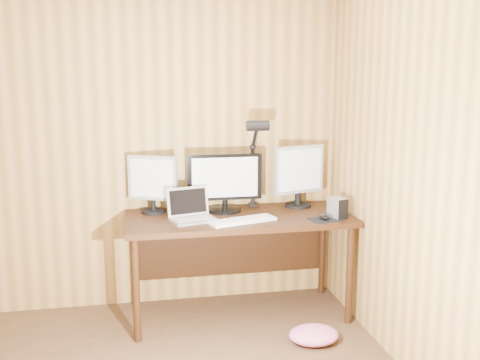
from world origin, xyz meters
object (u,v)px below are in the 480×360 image
object	(u,v)px
monitor_center	(225,182)
desk_lamp	(255,151)
desk	(237,229)
phone	(235,220)
keyboard	(243,220)
mouse	(325,217)
monitor_right	(299,174)
hard_drive	(338,208)
speaker	(298,200)
monitor_left	(153,183)
laptop	(191,212)

from	to	relation	value
monitor_center	desk_lamp	size ratio (longest dim) A/B	0.77
desk	phone	world-z (taller)	phone
keyboard	mouse	world-z (taller)	mouse
monitor_right	desk_lamp	xyz separation A→B (m)	(-0.34, -0.01, 0.19)
desk	monitor_right	bearing A→B (deg)	13.19
hard_drive	speaker	world-z (taller)	hard_drive
monitor_center	keyboard	xyz separation A→B (m)	(0.07, -0.31, -0.21)
desk_lamp	monitor_center	bearing A→B (deg)	-171.80
monitor_center	phone	world-z (taller)	monitor_center
desk	monitor_left	xyz separation A→B (m)	(-0.60, 0.13, 0.35)
monitor_center	laptop	xyz separation A→B (m)	(-0.27, -0.18, -0.17)
monitor_left	speaker	world-z (taller)	monitor_left
monitor_left	mouse	bearing A→B (deg)	5.17
laptop	monitor_right	bearing A→B (deg)	-0.10
monitor_left	mouse	distance (m)	1.26
monitor_left	hard_drive	world-z (taller)	monitor_left
phone	laptop	bearing A→B (deg)	155.34
hard_drive	desk_lamp	bearing A→B (deg)	125.66
monitor_right	mouse	xyz separation A→B (m)	(0.07, -0.41, -0.23)
phone	desk_lamp	size ratio (longest dim) A/B	0.16
phone	speaker	world-z (taller)	speaker
desk	desk_lamp	distance (m)	0.60
monitor_left	desk	bearing A→B (deg)	12.91
laptop	speaker	size ratio (longest dim) A/B	3.23
monitor_center	keyboard	size ratio (longest dim) A/B	1.12
monitor_center	laptop	size ratio (longest dim) A/B	1.55
monitor_center	hard_drive	size ratio (longest dim) A/B	3.61
monitor_right	laptop	bearing A→B (deg)	179.08
desk_lamp	monitor_right	bearing A→B (deg)	0.86
monitor_center	monitor_right	size ratio (longest dim) A/B	1.17
laptop	mouse	xyz separation A→B (m)	(0.91, -0.19, -0.03)
keyboard	hard_drive	bearing A→B (deg)	-17.52
monitor_right	desk_lamp	world-z (taller)	desk_lamp
desk	desk_lamp	bearing A→B (deg)	33.91
hard_drive	desk_lamp	size ratio (longest dim) A/B	0.21
mouse	desk_lamp	size ratio (longest dim) A/B	0.15
desk_lamp	speaker	bearing A→B (deg)	0.22
monitor_center	mouse	distance (m)	0.77
monitor_left	speaker	xyz separation A→B (m)	(1.09, -0.02, -0.17)
desk	speaker	size ratio (longest dim) A/B	14.62
hard_drive	keyboard	bearing A→B (deg)	159.91
monitor_center	laptop	distance (m)	0.36
hard_drive	monitor_center	bearing A→B (deg)	137.43
laptop	phone	distance (m)	0.31
mouse	speaker	xyz separation A→B (m)	(-0.07, 0.41, 0.03)
desk	speaker	xyz separation A→B (m)	(0.50, 0.11, 0.18)
monitor_left	keyboard	distance (m)	0.73
monitor_right	phone	world-z (taller)	monitor_right
mouse	phone	distance (m)	0.63
phone	desk	bearing A→B (deg)	68.39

